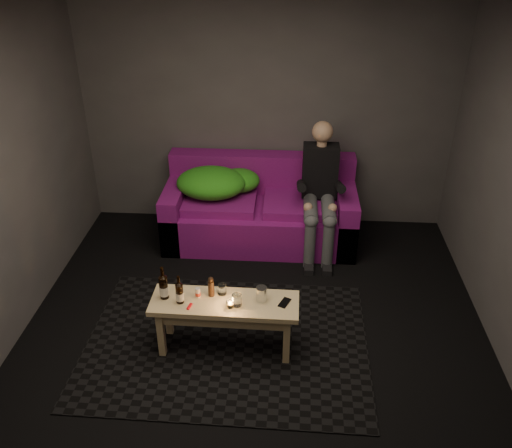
% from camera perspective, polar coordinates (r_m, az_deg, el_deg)
% --- Properties ---
extents(floor, '(4.50, 4.50, 0.00)m').
position_cam_1_polar(floor, '(4.61, -0.38, -13.13)').
color(floor, black).
rests_on(floor, ground).
extents(room, '(4.50, 4.50, 4.50)m').
position_cam_1_polar(room, '(4.12, 0.02, 8.51)').
color(room, silver).
rests_on(room, ground).
extents(rug, '(2.38, 1.74, 0.01)m').
position_cam_1_polar(rug, '(4.68, -3.09, -12.32)').
color(rug, black).
rests_on(rug, floor).
extents(sofa, '(2.03, 0.91, 0.87)m').
position_cam_1_polar(sofa, '(5.91, 0.46, 1.33)').
color(sofa, '#7A106E').
rests_on(sofa, floor).
extents(green_blanket, '(0.89, 0.61, 0.30)m').
position_cam_1_polar(green_blanket, '(5.79, -4.24, 4.40)').
color(green_blanket, '#33931A').
rests_on(green_blanket, sofa).
extents(person, '(0.36, 0.84, 1.35)m').
position_cam_1_polar(person, '(5.58, 6.75, 3.78)').
color(person, black).
rests_on(person, sofa).
extents(coffee_table, '(1.18, 0.39, 0.48)m').
position_cam_1_polar(coffee_table, '(4.39, -3.30, -8.99)').
color(coffee_table, '#D6C37D').
rests_on(coffee_table, rug).
extents(beer_bottle_a, '(0.07, 0.07, 0.29)m').
position_cam_1_polar(beer_bottle_a, '(4.36, -9.70, -6.52)').
color(beer_bottle_a, black).
rests_on(beer_bottle_a, coffee_table).
extents(beer_bottle_b, '(0.06, 0.06, 0.25)m').
position_cam_1_polar(beer_bottle_b, '(4.30, -8.05, -7.19)').
color(beer_bottle_b, black).
rests_on(beer_bottle_b, coffee_table).
extents(salt_shaker, '(0.05, 0.05, 0.08)m').
position_cam_1_polar(salt_shaker, '(4.37, -6.13, -7.21)').
color(salt_shaker, silver).
rests_on(salt_shaker, coffee_table).
extents(pepper_mill, '(0.06, 0.06, 0.13)m').
position_cam_1_polar(pepper_mill, '(4.36, -4.75, -6.80)').
color(pepper_mill, black).
rests_on(pepper_mill, coffee_table).
extents(tumbler_back, '(0.09, 0.09, 0.08)m').
position_cam_1_polar(tumbler_back, '(4.39, -3.60, -6.88)').
color(tumbler_back, white).
rests_on(tumbler_back, coffee_table).
extents(tealight, '(0.06, 0.06, 0.05)m').
position_cam_1_polar(tealight, '(4.26, -2.71, -8.44)').
color(tealight, white).
rests_on(tealight, coffee_table).
extents(tumbler_front, '(0.09, 0.09, 0.10)m').
position_cam_1_polar(tumbler_front, '(4.26, -2.04, -8.01)').
color(tumbler_front, white).
rests_on(tumbler_front, coffee_table).
extents(steel_cup, '(0.10, 0.10, 0.12)m').
position_cam_1_polar(steel_cup, '(4.30, 0.59, -7.36)').
color(steel_cup, silver).
rests_on(steel_cup, coffee_table).
extents(smartphone, '(0.11, 0.14, 0.01)m').
position_cam_1_polar(smartphone, '(4.31, 3.03, -8.27)').
color(smartphone, black).
rests_on(smartphone, coffee_table).
extents(red_lighter, '(0.04, 0.08, 0.01)m').
position_cam_1_polar(red_lighter, '(4.30, -7.02, -8.60)').
color(red_lighter, red).
rests_on(red_lighter, coffee_table).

